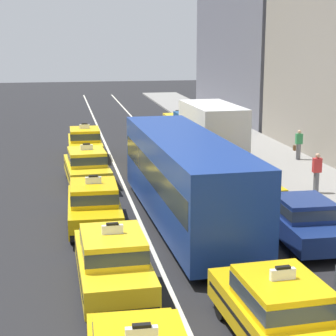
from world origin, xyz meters
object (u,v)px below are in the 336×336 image
(taxi_left_second, at_px, (113,260))
(bus_center_second, at_px, (185,176))
(taxi_left_fourth, at_px, (87,166))
(pedestrian_far_corner, at_px, (299,145))
(taxi_center_third, at_px, (150,151))
(taxi_right_fifth, at_px, (178,126))
(taxi_left_fifth, at_px, (85,142))
(taxi_center_nearest, at_px, (279,311))
(taxi_right_third, at_px, (245,181))
(taxi_left_third, at_px, (94,204))
(box_truck_right_fourth, at_px, (208,131))
(sedan_right_second, at_px, (303,220))
(pedestrian_mid_block, at_px, (317,173))

(taxi_left_second, distance_m, bus_center_second, 6.14)
(taxi_left_fourth, bearing_deg, pedestrian_far_corner, 14.26)
(taxi_left_second, bearing_deg, taxi_left_fourth, 90.56)
(taxi_center_third, relative_size, taxi_right_fifth, 1.00)
(taxi_left_fifth, distance_m, bus_center_second, 13.02)
(taxi_center_nearest, xyz_separation_m, taxi_right_fifth, (3.04, 26.13, 0.00))
(taxi_left_fourth, height_order, taxi_right_third, same)
(taxi_left_third, bearing_deg, box_truck_right_fourth, 55.39)
(taxi_left_fifth, xyz_separation_m, taxi_center_nearest, (3.20, -21.45, 0.00))
(taxi_center_third, distance_m, box_truck_right_fourth, 3.30)
(taxi_left_third, bearing_deg, sedan_right_second, -23.96)
(taxi_left_second, bearing_deg, pedestrian_far_corner, 52.01)
(taxi_left_fourth, distance_m, pedestrian_mid_block, 10.20)
(taxi_left_fourth, xyz_separation_m, taxi_right_fifth, (6.44, 10.92, 0.00))
(taxi_left_second, height_order, taxi_right_third, same)
(taxi_left_second, bearing_deg, taxi_left_third, 91.81)
(taxi_center_nearest, relative_size, taxi_center_third, 1.01)
(bus_center_second, distance_m, taxi_center_third, 9.54)
(taxi_center_nearest, xyz_separation_m, box_truck_right_fourth, (3.15, 18.54, 0.90))
(taxi_left_fifth, relative_size, bus_center_second, 0.41)
(sedan_right_second, bearing_deg, taxi_center_third, 104.48)
(taxi_right_third, xyz_separation_m, taxi_right_fifth, (0.20, 14.94, 0.00))
(taxi_left_fourth, height_order, box_truck_right_fourth, box_truck_right_fourth)
(taxi_left_fifth, bearing_deg, pedestrian_mid_block, -46.81)
(taxi_center_third, distance_m, pedestrian_far_corner, 8.11)
(taxi_left_third, height_order, pedestrian_mid_block, taxi_left_third)
(pedestrian_mid_block, bearing_deg, taxi_left_second, -139.78)
(taxi_left_second, bearing_deg, taxi_right_fifth, 74.34)
(taxi_right_third, distance_m, pedestrian_mid_block, 3.29)
(taxi_left_fourth, bearing_deg, taxi_right_fifth, 59.49)
(taxi_left_third, relative_size, pedestrian_far_corner, 2.85)
(sedan_right_second, distance_m, pedestrian_far_corner, 13.05)
(sedan_right_second, height_order, pedestrian_mid_block, pedestrian_mid_block)
(bus_center_second, xyz_separation_m, taxi_right_third, (3.04, 2.39, -0.94))
(taxi_left_third, bearing_deg, taxi_center_third, 69.78)
(box_truck_right_fourth, xyz_separation_m, pedestrian_mid_block, (2.97, -7.02, -0.76))
(taxi_center_nearest, height_order, taxi_right_third, same)
(taxi_left_second, bearing_deg, box_truck_right_fourth, 66.76)
(taxi_left_second, height_order, bus_center_second, bus_center_second)
(taxi_right_fifth, bearing_deg, pedestrian_mid_block, -78.12)
(taxi_left_third, relative_size, taxi_center_third, 1.00)
(taxi_left_fifth, distance_m, pedestrian_mid_block, 13.61)
(taxi_right_third, distance_m, box_truck_right_fourth, 7.41)
(taxi_left_fifth, bearing_deg, bus_center_second, -76.65)
(sedan_right_second, distance_m, taxi_right_fifth, 20.09)
(taxi_center_third, distance_m, pedestrian_mid_block, 9.15)
(bus_center_second, xyz_separation_m, sedan_right_second, (3.35, -2.76, -0.97))
(taxi_right_third, distance_m, pedestrian_far_corner, 8.69)
(taxi_right_third, relative_size, taxi_right_fifth, 1.01)
(taxi_center_nearest, height_order, taxi_center_third, same)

